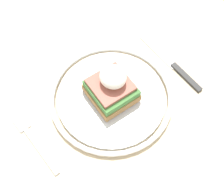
% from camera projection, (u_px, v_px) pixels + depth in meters
% --- Properties ---
extents(ground_plane, '(6.00, 6.00, 0.00)m').
position_uv_depth(ground_plane, '(110.00, 177.00, 1.25)').
color(ground_plane, '#9E9993').
extents(dining_table, '(1.04, 0.82, 0.76)m').
position_uv_depth(dining_table, '(109.00, 118.00, 0.69)').
color(dining_table, '#C6B28E').
rests_on(dining_table, ground_plane).
extents(plate, '(0.25, 0.25, 0.02)m').
position_uv_depth(plate, '(112.00, 96.00, 0.58)').
color(plate, silver).
rests_on(plate, dining_table).
extents(sandwich, '(0.08, 0.09, 0.08)m').
position_uv_depth(sandwich, '(112.00, 86.00, 0.55)').
color(sandwich, '#9E703D').
rests_on(sandwich, plate).
extents(fork, '(0.03, 0.15, 0.00)m').
position_uv_depth(fork, '(34.00, 140.00, 0.54)').
color(fork, silver).
rests_on(fork, dining_table).
extents(knife, '(0.02, 0.19, 0.01)m').
position_uv_depth(knife, '(175.00, 66.00, 0.62)').
color(knife, '#2D2D2D').
rests_on(knife, dining_table).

